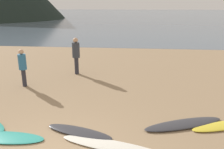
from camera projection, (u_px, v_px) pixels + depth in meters
name	position (u px, v px, depth m)	size (l,w,h in m)	color
ground_plane	(104.00, 61.00, 14.51)	(120.00, 120.00, 0.20)	#997C5B
ocean_water	(129.00, 15.00, 65.68)	(140.00, 100.00, 0.01)	slate
surfboard_3	(4.00, 137.00, 6.08)	(2.14, 0.59, 0.06)	teal
surfboard_4	(79.00, 132.00, 6.32)	(1.93, 0.46, 0.09)	#333338
surfboard_5	(112.00, 146.00, 5.72)	(2.63, 0.48, 0.07)	silver
surfboard_6	(184.00, 124.00, 6.73)	(2.45, 0.54, 0.09)	#333338
surfboard_7	(224.00, 125.00, 6.67)	(2.08, 0.47, 0.07)	yellow
person_0	(23.00, 65.00, 9.63)	(0.32, 0.32, 1.57)	#2D2D38
person_1	(76.00, 53.00, 11.28)	(0.36, 0.36, 1.78)	#2D2D38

